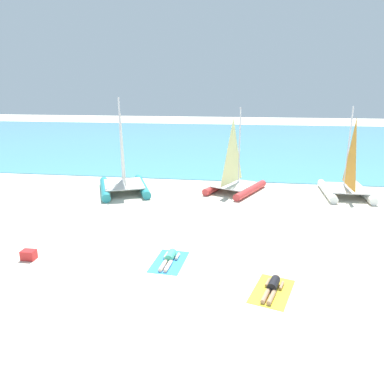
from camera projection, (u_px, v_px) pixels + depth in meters
The scene contains 10 objects.
ground_plane at pixel (202, 192), 22.13m from camera, with size 120.00×120.00×0.00m, color beige.
ocean_water at pixel (226, 140), 43.89m from camera, with size 120.00×40.00×0.05m, color #4C9EB7.
sailboat_red at pixel (235, 180), 22.04m from camera, with size 3.81×4.52×5.02m.
sailboat_teal at pixel (123, 179), 21.95m from camera, with size 4.23×5.03×5.61m.
sailboat_white at pixel (347, 183), 21.22m from camera, with size 2.51×3.93×5.12m.
towel_left at pixel (169, 262), 13.26m from camera, with size 1.10×1.90×0.01m, color #338CD8.
sunbather_left at pixel (170, 258), 13.29m from camera, with size 0.57×1.57×0.30m.
towel_right at pixel (272, 291), 11.34m from camera, with size 1.10×1.90×0.01m, color yellow.
sunbather_right at pixel (273, 287), 11.36m from camera, with size 0.81×1.55×0.30m.
cooler_box at pixel (29, 255), 13.41m from camera, with size 0.50×0.36×0.36m, color red.
Camera 1 is at (2.57, -11.12, 6.10)m, focal length 34.10 mm.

